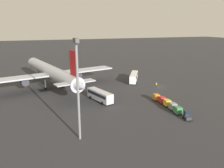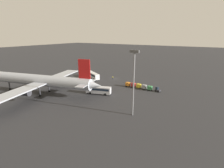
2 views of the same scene
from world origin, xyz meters
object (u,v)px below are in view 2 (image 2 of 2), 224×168
shuttle_bus_near (93,75)px  cargo_cart_grey (144,87)px  cargo_cart_red (133,85)px  cargo_cart_yellow (139,86)px  worker_person (113,78)px  cargo_cart_green (150,88)px  baggage_tug (158,90)px  airplane (40,80)px  shuttle_bus_far (98,90)px  cargo_cart_orange (128,84)px

shuttle_bus_near → cargo_cart_grey: bearing=-156.7°
cargo_cart_grey → cargo_cart_red: bearing=-2.3°
cargo_cart_red → cargo_cart_grey: bearing=177.7°
cargo_cart_grey → cargo_cart_yellow: bearing=-2.0°
shuttle_bus_near → cargo_cart_yellow: (-29.81, 3.75, -0.83)m
worker_person → cargo_cart_yellow: cargo_cart_yellow is taller
shuttle_bus_near → cargo_cart_green: (-35.45, 4.28, -0.83)m
shuttle_bus_near → cargo_cart_red: shuttle_bus_near is taller
baggage_tug → cargo_cart_grey: size_ratio=1.26×
cargo_cart_grey → cargo_cart_red: 5.64m
shuttle_bus_near → baggage_tug: bearing=-156.0°
cargo_cart_green → cargo_cart_grey: size_ratio=1.00×
shuttle_bus_near → baggage_tug: (-38.96, 4.12, -1.08)m
cargo_cart_grey → cargo_cart_yellow: 2.82m
worker_person → cargo_cart_yellow: bearing=157.2°
cargo_cart_yellow → shuttle_bus_near: bearing=-7.2°
shuttle_bus_near → cargo_cart_green: shuttle_bus_near is taller
cargo_cart_grey → airplane: bearing=39.4°
shuttle_bus_far → worker_person: size_ratio=6.26×
shuttle_bus_near → cargo_cart_red: (-26.99, 3.62, -0.83)m
shuttle_bus_near → cargo_cart_red: 27.25m
worker_person → cargo_cart_grey: (-22.02, 8.16, 0.32)m
shuttle_bus_far → cargo_cart_red: (-8.50, -16.76, -0.76)m
shuttle_bus_far → cargo_cart_green: 23.40m
shuttle_bus_near → shuttle_bus_far: size_ratio=1.13×
cargo_cart_red → baggage_tug: bearing=177.6°
airplane → cargo_cart_orange: airplane is taller
shuttle_bus_far → shuttle_bus_near: bearing=-64.9°
shuttle_bus_far → worker_person: 25.95m
worker_person → cargo_cart_grey: bearing=159.7°
cargo_cart_red → worker_person: bearing=-25.8°
baggage_tug → cargo_cart_green: baggage_tug is taller
baggage_tug → cargo_cart_green: 3.52m
airplane → cargo_cart_orange: 39.61m
shuttle_bus_far → baggage_tug: size_ratio=4.08×
cargo_cart_red → cargo_cart_orange: same height
worker_person → cargo_cart_grey: cargo_cart_grey is taller
airplane → shuttle_bus_near: size_ratio=4.47×
cargo_cart_grey → cargo_cart_yellow: same height
cargo_cart_green → cargo_cart_grey: 2.85m
cargo_cart_green → cargo_cart_grey: (2.82, -0.44, 0.00)m
worker_person → cargo_cart_red: 18.21m
airplane → shuttle_bus_near: airplane is taller
shuttle_bus_far → cargo_cart_red: shuttle_bus_far is taller
baggage_tug → worker_person: bearing=0.1°
airplane → cargo_cart_yellow: airplane is taller
cargo_cart_green → cargo_cart_orange: size_ratio=1.00×
baggage_tug → airplane: bearing=51.3°
shuttle_bus_far → baggage_tug: (-20.47, -16.27, -1.01)m
shuttle_bus_near → cargo_cart_grey: 32.87m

